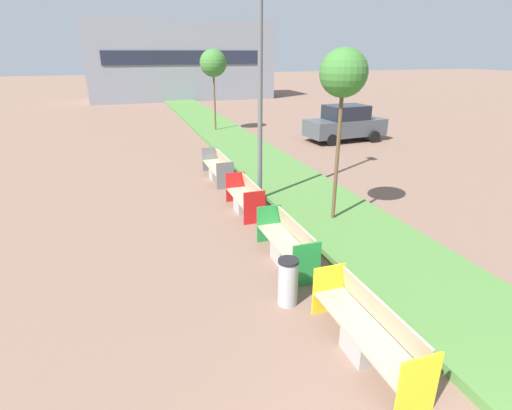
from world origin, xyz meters
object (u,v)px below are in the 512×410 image
Objects in this scene: bench_grey_frame at (218,169)px; sapling_tree_near at (343,75)px; bench_green_frame at (287,246)px; litter_bin at (288,282)px; street_lamp_post at (260,37)px; bench_yellow_frame at (367,334)px; parked_car_distant at (345,124)px; bench_red_frame at (245,200)px; sapling_tree_far at (213,63)px.

sapling_tree_near is at bearing -68.38° from bench_grey_frame.
litter_bin is at bearing -112.43° from bench_green_frame.
bench_green_frame is 0.48× the size of sapling_tree_near.
street_lamp_post is (0.61, 3.64, 4.47)m from bench_green_frame.
bench_grey_frame is 0.54× the size of sapling_tree_near.
sapling_tree_near is (2.01, 4.71, 3.56)m from bench_yellow_frame.
sapling_tree_near reaches higher than bench_yellow_frame.
bench_yellow_frame is at bearing -123.50° from parked_car_distant.
sapling_tree_near is at bearing 49.14° from litter_bin.
sapling_tree_near is at bearing -56.57° from street_lamp_post.
bench_red_frame is 4.75m from litter_bin.
sapling_tree_near is (2.01, 1.52, 3.57)m from bench_green_frame.
parked_car_distant is at bearing 44.89° from bench_red_frame.
litter_bin is (-0.64, -1.54, 0.10)m from bench_green_frame.
sapling_tree_far reaches higher than sapling_tree_near.
bench_grey_frame is 9.20m from parked_car_distant.
street_lamp_post is at bearing -96.69° from sapling_tree_far.
bench_yellow_frame is 0.53× the size of sapling_tree_near.
litter_bin is at bearing -94.51° from bench_grey_frame.
parked_car_distant reaches higher than bench_red_frame.
street_lamp_post reaches higher than sapling_tree_near.
bench_grey_frame is at bearing -154.73° from parked_car_distant.
bench_yellow_frame is 8.18m from street_lamp_post.
bench_green_frame is at bearing -99.54° from street_lamp_post.
bench_yellow_frame is 2.60× the size of litter_bin.
street_lamp_post is 2.69m from sapling_tree_near.
bench_green_frame is 6.58m from bench_grey_frame.
sapling_tree_far is 1.07× the size of parked_car_distant.
bench_grey_frame is 0.57× the size of parked_car_distant.
litter_bin is 0.10× the size of street_lamp_post.
parked_car_distant is (5.98, -4.43, -2.93)m from sapling_tree_far.
street_lamp_post is 11.22m from parked_car_distant.
street_lamp_post reaches higher than bench_yellow_frame.
sapling_tree_near is (1.40, -2.12, -0.90)m from street_lamp_post.
street_lamp_post is (0.61, 0.47, 4.48)m from bench_red_frame.
parked_car_distant is (8.63, 12.67, 0.45)m from litter_bin.
street_lamp_post reaches higher than sapling_tree_far.
bench_grey_frame is 5.38m from street_lamp_post.
sapling_tree_far is at bearing 90.00° from sapling_tree_near.
sapling_tree_near is at bearing -90.00° from sapling_tree_far.
litter_bin is 15.33m from parked_car_distant.
bench_yellow_frame is at bearing -113.09° from sapling_tree_near.
sapling_tree_far is at bearing 77.39° from bench_grey_frame.
bench_yellow_frame is 1.24× the size of bench_red_frame.
sapling_tree_near reaches higher than bench_green_frame.
bench_grey_frame is 0.28× the size of street_lamp_post.
litter_bin is 6.89m from street_lamp_post.
sapling_tree_far is (2.65, 17.10, 3.38)m from litter_bin.
sapling_tree_far reaches higher than parked_car_distant.
bench_green_frame is at bearing -142.97° from sapling_tree_near.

